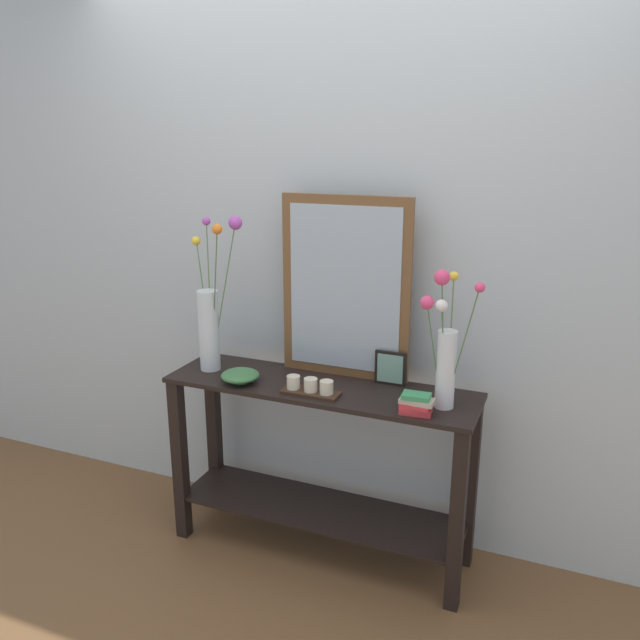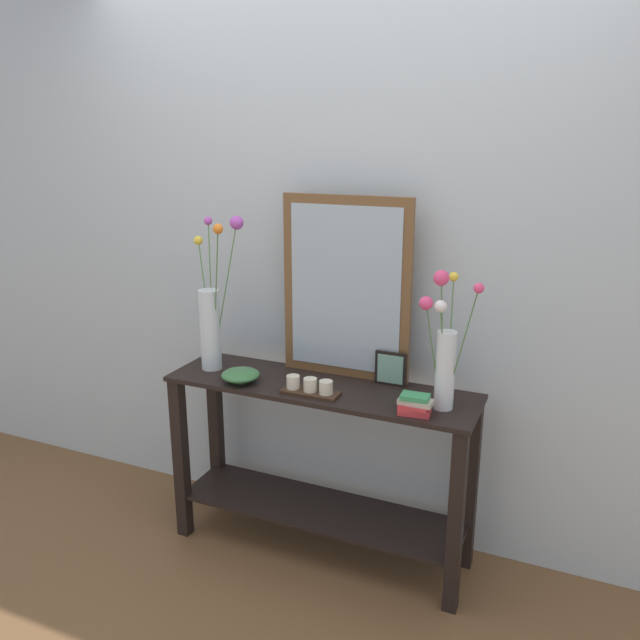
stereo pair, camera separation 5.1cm
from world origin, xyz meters
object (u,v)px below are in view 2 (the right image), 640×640
mirror_leaning (346,289)px  vase_right (444,352)px  picture_frame_small (391,369)px  book_stack (415,405)px  console_table (320,453)px  candle_tray (309,387)px  decorative_bowl (241,375)px  tall_vase_left (212,318)px

mirror_leaning → vase_right: bearing=-20.7°
picture_frame_small → book_stack: 0.30m
console_table → candle_tray: bearing=-92.3°
candle_tray → book_stack: 0.45m
mirror_leaning → candle_tray: (-0.06, -0.26, -0.37)m
candle_tray → decorative_bowl: (-0.33, 0.00, 0.00)m
console_table → book_stack: size_ratio=10.16×
tall_vase_left → picture_frame_small: tall_vase_left is taller
tall_vase_left → decorative_bowl: size_ratio=4.18×
tall_vase_left → book_stack: bearing=-7.0°
tall_vase_left → candle_tray: 0.57m
candle_tray → console_table: bearing=87.7°
console_table → mirror_leaning: (0.05, 0.16, 0.71)m
mirror_leaning → decorative_bowl: mirror_leaning is taller
picture_frame_small → decorative_bowl: bearing=-159.8°
mirror_leaning → decorative_bowl: bearing=-146.2°
decorative_bowl → mirror_leaning: bearing=33.8°
picture_frame_small → book_stack: size_ratio=1.12×
console_table → picture_frame_small: size_ratio=9.09×
console_table → decorative_bowl: decorative_bowl is taller
vase_right → mirror_leaning: bearing=159.3°
console_table → picture_frame_small: bearing=24.2°
tall_vase_left → picture_frame_small: bearing=8.7°
tall_vase_left → console_table: bearing=0.0°
book_stack → candle_tray: bearing=177.3°
vase_right → candle_tray: bearing=-171.9°
tall_vase_left → vase_right: bearing=-1.3°
picture_frame_small → vase_right: bearing=-29.8°
mirror_leaning → vase_right: 0.53m
mirror_leaning → tall_vase_left: bearing=-164.9°
console_table → mirror_leaning: bearing=71.7°
console_table → decorative_bowl: bearing=-163.3°
vase_right → tall_vase_left: bearing=178.7°
tall_vase_left → picture_frame_small: size_ratio=4.66×
picture_frame_small → mirror_leaning: bearing=171.3°
vase_right → book_stack: vase_right is taller
vase_right → candle_tray: vase_right is taller
vase_right → decorative_bowl: size_ratio=3.30×
console_table → vase_right: bearing=-2.6°
candle_tray → vase_right: bearing=8.1°
console_table → picture_frame_small: (0.27, 0.12, 0.39)m
tall_vase_left → book_stack: 1.00m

